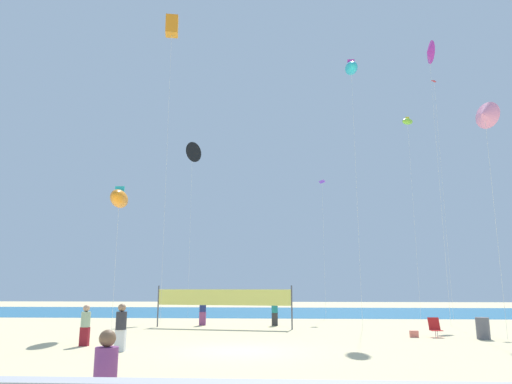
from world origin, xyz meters
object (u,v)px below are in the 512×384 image
object	(u,v)px
beach_handbag	(414,334)
volleyball_net	(223,299)
kite_red_diamond	(436,101)
beachgoer_sage_shirt	(85,324)
trash_barrel	(483,328)
kite_orange_box	(172,27)
beachgoer_navy_shirt	(203,309)
kite_lime_inflatable	(408,122)
beachgoer_charcoal_shirt	(121,326)
kite_cyan_inflatable	(351,68)
mother_figure	(105,378)
kite_pink_delta	(485,115)
beachgoer_teal_shirt	(275,311)
folding_beach_chair	(435,327)
kite_black_delta	(192,153)
kite_violet_diamond	(322,186)
kite_orange_inflatable	(119,199)
kite_magenta_delta	(429,53)

from	to	relation	value
beach_handbag	volleyball_net	bearing A→B (deg)	155.05
kite_red_diamond	beachgoer_sage_shirt	bearing A→B (deg)	-141.69
trash_barrel	kite_orange_box	distance (m)	25.47
beachgoer_navy_shirt	volleyball_net	distance (m)	2.53
kite_lime_inflatable	kite_red_diamond	xyz separation A→B (m)	(2.11, -0.51, 1.46)
beachgoer_charcoal_shirt	kite_cyan_inflatable	distance (m)	22.25
beachgoer_sage_shirt	kite_cyan_inflatable	distance (m)	22.56
mother_figure	beachgoer_charcoal_shirt	world-z (taller)	beachgoer_charcoal_shirt
beach_handbag	kite_pink_delta	world-z (taller)	kite_pink_delta
beachgoer_charcoal_shirt	beachgoer_teal_shirt	size ratio (longest dim) A/B	1.01
folding_beach_chair	kite_black_delta	size ratio (longest dim) A/B	0.06
kite_orange_box	mother_figure	bearing A→B (deg)	-77.55
beachgoer_charcoal_shirt	beach_handbag	world-z (taller)	beachgoer_charcoal_shirt
beachgoer_teal_shirt	beachgoer_charcoal_shirt	bearing A→B (deg)	13.62
beachgoer_teal_shirt	kite_pink_delta	distance (m)	16.05
mother_figure	kite_violet_diamond	xyz separation A→B (m)	(5.87, 28.72, 9.33)
beachgoer_teal_shirt	kite_violet_diamond	world-z (taller)	kite_violet_diamond
kite_orange_inflatable	volleyball_net	bearing A→B (deg)	34.61
kite_orange_inflatable	kite_violet_diamond	world-z (taller)	kite_violet_diamond
kite_magenta_delta	beachgoer_charcoal_shirt	bearing A→B (deg)	-141.40
volleyball_net	kite_black_delta	world-z (taller)	kite_black_delta
beachgoer_navy_shirt	folding_beach_chair	size ratio (longest dim) A/B	2.01
volleyball_net	kite_orange_box	size ratio (longest dim) A/B	0.40
trash_barrel	beach_handbag	bearing A→B (deg)	168.04
kite_lime_inflatable	kite_black_delta	size ratio (longest dim) A/B	1.07
kite_lime_inflatable	trash_barrel	bearing A→B (deg)	-93.24
kite_violet_diamond	beach_handbag	bearing A→B (deg)	-77.22
kite_orange_inflatable	kite_lime_inflatable	distance (m)	22.93
folding_beach_chair	trash_barrel	xyz separation A→B (m)	(1.89, -0.78, 0.01)
beachgoer_teal_shirt	beachgoer_navy_shirt	xyz separation A→B (m)	(-4.46, 0.01, 0.05)
kite_orange_inflatable	kite_violet_diamond	distance (m)	17.39
kite_lime_inflatable	kite_red_diamond	world-z (taller)	kite_red_diamond
mother_figure	beach_handbag	size ratio (longest dim) A/B	4.23
mother_figure	beachgoer_teal_shirt	bearing A→B (deg)	102.48
mother_figure	beachgoer_sage_shirt	xyz separation A→B (m)	(-5.16, 11.28, -0.01)
kite_orange_inflatable	kite_lime_inflatable	world-z (taller)	kite_lime_inflatable
kite_violet_diamond	volleyball_net	bearing A→B (deg)	-127.09
beachgoer_sage_shirt	folding_beach_chair	distance (m)	15.69
folding_beach_chair	kite_magenta_delta	bearing A→B (deg)	106.63
kite_violet_diamond	kite_cyan_inflatable	world-z (taller)	kite_cyan_inflatable
beachgoer_navy_shirt	kite_violet_diamond	bearing A→B (deg)	79.95
beach_handbag	kite_red_diamond	distance (m)	20.64
beachgoer_sage_shirt	kite_black_delta	world-z (taller)	kite_black_delta
kite_violet_diamond	kite_orange_box	size ratio (longest dim) A/B	0.53
beachgoer_teal_shirt	beach_handbag	distance (m)	9.27
mother_figure	trash_barrel	world-z (taller)	mother_figure
beachgoer_sage_shirt	folding_beach_chair	world-z (taller)	beachgoer_sage_shirt
beachgoer_charcoal_shirt	kite_red_diamond	xyz separation A→B (m)	(17.78, 17.19, 15.43)
volleyball_net	kite_black_delta	xyz separation A→B (m)	(-4.03, 9.70, 11.76)
kite_pink_delta	kite_lime_inflatable	world-z (taller)	kite_lime_inflatable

